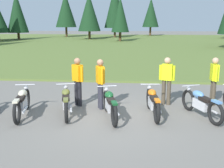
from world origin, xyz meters
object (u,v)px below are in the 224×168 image
at_px(motorcycle_olive, 66,101).
at_px(rider_with_back_turned, 78,79).
at_px(motorcycle_orange, 153,102).
at_px(motorcycle_sky_blue, 201,103).
at_px(motorcycle_british_green, 110,104).
at_px(motorcycle_cream, 22,102).
at_px(rider_in_hivis_vest, 214,78).
at_px(rider_near_row_end, 167,78).
at_px(rider_checking_bike, 100,81).

relative_size(motorcycle_olive, rider_with_back_turned, 1.23).
height_order(motorcycle_orange, motorcycle_sky_blue, same).
bearing_deg(motorcycle_british_green, motorcycle_orange, 16.05).
bearing_deg(motorcycle_cream, rider_in_hivis_vest, 15.58).
height_order(motorcycle_cream, rider_in_hivis_vest, rider_in_hivis_vest).
bearing_deg(rider_in_hivis_vest, motorcycle_olive, -162.85).
height_order(motorcycle_british_green, motorcycle_orange, same).
xyz_separation_m(rider_near_row_end, rider_in_hivis_vest, (1.62, 0.11, 0.00)).
distance_m(motorcycle_british_green, motorcycle_sky_blue, 2.77).
xyz_separation_m(rider_near_row_end, rider_checking_bike, (-2.24, -0.65, 0.00)).
height_order(rider_with_back_turned, rider_in_hivis_vest, same).
relative_size(motorcycle_orange, rider_near_row_end, 1.26).
height_order(motorcycle_cream, rider_near_row_end, rider_near_row_end).
relative_size(motorcycle_british_green, rider_near_row_end, 1.23).
bearing_deg(motorcycle_british_green, rider_checking_bike, 113.96).
distance_m(motorcycle_olive, rider_checking_bike, 1.33).
relative_size(motorcycle_british_green, motorcycle_orange, 0.98).
relative_size(rider_with_back_turned, rider_in_hivis_vest, 1.00).
height_order(motorcycle_sky_blue, rider_with_back_turned, rider_with_back_turned).
relative_size(rider_near_row_end, rider_checking_bike, 1.00).
distance_m(motorcycle_orange, rider_in_hivis_vest, 2.57).
relative_size(motorcycle_orange, motorcycle_sky_blue, 1.06).
bearing_deg(rider_near_row_end, motorcycle_british_green, -139.32).
xyz_separation_m(motorcycle_cream, motorcycle_sky_blue, (5.47, 0.38, 0.00)).
relative_size(motorcycle_sky_blue, rider_in_hivis_vest, 1.19).
height_order(rider_with_back_turned, rider_near_row_end, same).
bearing_deg(rider_checking_bike, motorcycle_cream, -157.51).
height_order(rider_near_row_end, rider_in_hivis_vest, same).
bearing_deg(motorcycle_olive, rider_in_hivis_vest, 17.15).
distance_m(motorcycle_cream, rider_with_back_turned, 2.00).
bearing_deg(rider_in_hivis_vest, motorcycle_orange, -148.71).
distance_m(motorcycle_orange, rider_checking_bike, 1.86).
height_order(motorcycle_olive, motorcycle_orange, same).
distance_m(rider_with_back_turned, rider_in_hivis_vest, 4.70).
distance_m(rider_near_row_end, rider_checking_bike, 2.33).
xyz_separation_m(motorcycle_olive, rider_with_back_turned, (0.17, 0.99, 0.51)).
height_order(motorcycle_olive, rider_near_row_end, rider_near_row_end).
height_order(motorcycle_sky_blue, rider_checking_bike, rider_checking_bike).
bearing_deg(motorcycle_olive, rider_checking_bike, 36.64).
bearing_deg(motorcycle_sky_blue, rider_with_back_turned, 168.10).
bearing_deg(motorcycle_sky_blue, motorcycle_orange, 178.85).
bearing_deg(motorcycle_cream, rider_with_back_turned, 39.14).
height_order(motorcycle_olive, motorcycle_sky_blue, same).
bearing_deg(rider_near_row_end, rider_checking_bike, -163.72).
relative_size(motorcycle_olive, rider_near_row_end, 1.23).
height_order(rider_in_hivis_vest, rider_checking_bike, same).
height_order(motorcycle_british_green, rider_with_back_turned, rider_with_back_turned).
distance_m(motorcycle_olive, rider_with_back_turned, 1.13).
xyz_separation_m(motorcycle_olive, rider_in_hivis_vest, (4.84, 1.50, 0.51)).
relative_size(motorcycle_olive, motorcycle_sky_blue, 1.04).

